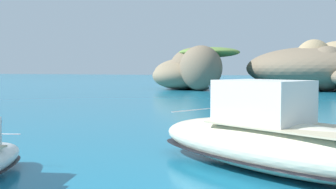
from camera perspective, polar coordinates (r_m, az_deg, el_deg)
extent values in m
ellipsoid|color=#756651|center=(74.06, 19.32, 3.39)|extent=(24.88, 21.29, 7.18)
ellipsoid|color=#756651|center=(70.38, 20.85, 3.32)|extent=(8.33, 9.56, 7.10)
ellipsoid|color=#9E8966|center=(72.18, 19.22, 3.83)|extent=(9.18, 9.09, 8.29)
ellipsoid|color=#756651|center=(67.60, 4.50, 3.62)|extent=(9.02, 8.73, 7.27)
ellipsoid|color=#84755B|center=(71.29, 1.73, 2.57)|extent=(13.09, 13.05, 4.65)
ellipsoid|color=#84755B|center=(77.01, 3.53, 3.33)|extent=(8.36, 9.68, 6.48)
ellipsoid|color=#84755B|center=(75.37, 2.51, 2.93)|extent=(14.33, 13.16, 5.44)
ellipsoid|color=#756651|center=(72.21, 3.52, 3.58)|extent=(10.88, 10.75, 7.17)
ellipsoid|color=olive|center=(71.64, 5.63, 5.73)|extent=(10.39, 9.44, 1.75)
cylinder|color=silver|center=(16.58, -21.64, -5.01)|extent=(1.39, 0.38, 0.04)
ellipsoid|color=beige|center=(15.25, 14.37, -6.87)|extent=(10.99, 8.01, 1.83)
ellipsoid|color=black|center=(15.33, 14.34, -8.38)|extent=(11.21, 8.17, 0.22)
cube|color=#C6B793|center=(14.69, 17.01, -4.24)|extent=(6.51, 5.25, 0.06)
cube|color=silver|center=(15.36, 12.81, -0.89)|extent=(3.73, 3.43, 1.51)
cube|color=#2D4756|center=(16.29, 8.48, -0.05)|extent=(1.30, 2.00, 0.80)
cylinder|color=silver|center=(17.81, 3.23, -2.14)|extent=(1.12, 2.00, 0.04)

